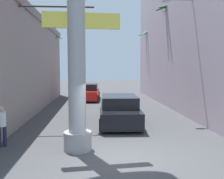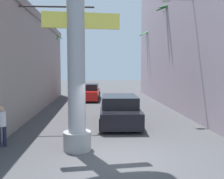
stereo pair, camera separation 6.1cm
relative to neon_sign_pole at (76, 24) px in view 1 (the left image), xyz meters
name	(u,v)px [view 1 (the left image)]	position (x,y,z in m)	size (l,w,h in m)	color
ground_plane	(107,110)	(1.51, 8.85, -4.65)	(84.84, 84.84, 0.00)	#424244
building_right	(219,17)	(10.72, 10.80, 2.54)	(8.92, 22.33, 14.36)	#9E8C99
neon_sign_pole	(76,24)	(0.00, 0.00, 0.00)	(3.11, 1.04, 9.56)	#9E9EA3
street_lamp	(196,46)	(6.64, 5.30, -0.29)	(2.64, 0.28, 7.18)	#59595E
traffic_light_mast	(31,42)	(-2.65, 4.16, -0.25)	(4.74, 0.32, 6.33)	#333333
car_lead	(119,110)	(1.99, 4.28, -3.91)	(2.31, 4.88, 1.56)	black
car_far	(89,92)	(0.10, 14.65, -3.92)	(2.13, 4.89, 1.56)	black
palm_tree_far_left	(50,55)	(-3.93, 17.13, -0.32)	(2.59, 2.33, 6.64)	brown
palm_tree_far_right	(153,51)	(7.09, 18.00, 0.20)	(3.25, 3.29, 7.35)	brown
palm_tree_mid_right	(170,41)	(6.74, 10.84, 0.55)	(2.43, 2.44, 8.14)	brown
pedestrian_curb_left	(2,123)	(-2.98, 0.58, -3.72)	(0.41, 0.41, 1.61)	#1E233F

